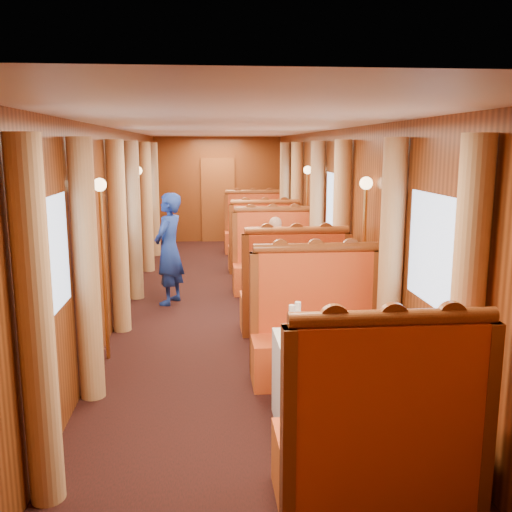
{
  "coord_description": "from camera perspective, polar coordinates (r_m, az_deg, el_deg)",
  "views": [
    {
      "loc": [
        -0.33,
        -7.75,
        2.27
      ],
      "look_at": [
        0.24,
        -1.46,
        1.05
      ],
      "focal_mm": 40.0,
      "sensor_mm": 36.0,
      "label": 1
    }
  ],
  "objects": [
    {
      "name": "floor",
      "position": [
        8.08,
        -2.65,
        -5.4
      ],
      "size": [
        3.0,
        12.0,
        0.01
      ],
      "primitive_type": null,
      "color": "black",
      "rests_on": "ground"
    },
    {
      "name": "ceiling",
      "position": [
        7.76,
        -2.81,
        12.61
      ],
      "size": [
        3.0,
        12.0,
        0.01
      ],
      "primitive_type": null,
      "rotation": [
        3.14,
        0.0,
        0.0
      ],
      "color": "silver",
      "rests_on": "wall_left"
    },
    {
      "name": "wall_far",
      "position": [
        13.8,
        -3.83,
        6.64
      ],
      "size": [
        3.0,
        0.01,
        2.5
      ],
      "primitive_type": null,
      "rotation": [
        1.57,
        0.0,
        0.0
      ],
      "color": "brown",
      "rests_on": "floor"
    },
    {
      "name": "wall_near",
      "position": [
        2.05,
        5.06,
        -18.79
      ],
      "size": [
        3.0,
        0.01,
        2.5
      ],
      "primitive_type": null,
      "rotation": [
        -1.57,
        0.0,
        0.0
      ],
      "color": "brown",
      "rests_on": "floor"
    },
    {
      "name": "wall_left",
      "position": [
        7.91,
        -13.67,
        3.2
      ],
      "size": [
        0.01,
        12.0,
        2.5
      ],
      "primitive_type": null,
      "rotation": [
        1.57,
        0.0,
        1.57
      ],
      "color": "brown",
      "rests_on": "floor"
    },
    {
      "name": "wall_right",
      "position": [
        8.03,
        8.05,
        3.52
      ],
      "size": [
        0.01,
        12.0,
        2.5
      ],
      "primitive_type": null,
      "rotation": [
        1.57,
        0.0,
        -1.57
      ],
      "color": "brown",
      "rests_on": "floor"
    },
    {
      "name": "doorway_far",
      "position": [
        13.79,
        -3.81,
        5.6
      ],
      "size": [
        0.8,
        0.04,
        2.0
      ],
      "primitive_type": "cube",
      "color": "brown",
      "rests_on": "floor"
    },
    {
      "name": "table_near",
      "position": [
        4.78,
        8.53,
        -12.54
      ],
      "size": [
        1.05,
        0.72,
        0.75
      ],
      "primitive_type": "cube",
      "color": "white",
      "rests_on": "floor"
    },
    {
      "name": "banquette_near_fwd",
      "position": [
        3.88,
        12.24,
        -17.72
      ],
      "size": [
        1.3,
        0.55,
        1.34
      ],
      "color": "#B62314",
      "rests_on": "floor"
    },
    {
      "name": "banquette_near_aft",
      "position": [
        5.68,
        6.12,
        -8.08
      ],
      "size": [
        1.3,
        0.55,
        1.34
      ],
      "color": "#B62314",
      "rests_on": "floor"
    },
    {
      "name": "table_mid",
      "position": [
        8.05,
        2.67,
        -2.7
      ],
      "size": [
        1.05,
        0.72,
        0.75
      ],
      "primitive_type": "cube",
      "color": "white",
      "rests_on": "floor"
    },
    {
      "name": "banquette_mid_fwd",
      "position": [
        7.07,
        3.8,
        -4.24
      ],
      "size": [
        1.3,
        0.55,
        1.34
      ],
      "color": "#B62314",
      "rests_on": "floor"
    },
    {
      "name": "banquette_mid_aft",
      "position": [
        9.02,
        1.8,
        -0.89
      ],
      "size": [
        1.3,
        0.55,
        1.34
      ],
      "color": "#B62314",
      "rests_on": "floor"
    },
    {
      "name": "table_far",
      "position": [
        11.46,
        0.29,
        1.39
      ],
      "size": [
        1.05,
        0.72,
        0.75
      ],
      "primitive_type": "cube",
      "color": "white",
      "rests_on": "floor"
    },
    {
      "name": "banquette_far_fwd",
      "position": [
        10.46,
        0.82,
        0.74
      ],
      "size": [
        1.3,
        0.55,
        1.34
      ],
      "color": "#B62314",
      "rests_on": "floor"
    },
    {
      "name": "banquette_far_aft",
      "position": [
        12.45,
        -0.16,
        2.38
      ],
      "size": [
        1.3,
        0.55,
        1.34
      ],
      "color": "#B62314",
      "rests_on": "floor"
    },
    {
      "name": "tea_tray",
      "position": [
        4.55,
        7.94,
        -8.56
      ],
      "size": [
        0.41,
        0.36,
        0.01
      ],
      "primitive_type": "cube",
      "rotation": [
        0.0,
        0.0,
        -0.36
      ],
      "color": "silver",
      "rests_on": "table_near"
    },
    {
      "name": "teapot_left",
      "position": [
        4.48,
        6.99,
        -8.02
      ],
      "size": [
        0.18,
        0.13,
        0.14
      ],
      "primitive_type": null,
      "rotation": [
        0.0,
        0.0,
        -0.03
      ],
      "color": "silver",
      "rests_on": "tea_tray"
    },
    {
      "name": "teapot_right",
      "position": [
        4.53,
        8.87,
        -7.96
      ],
      "size": [
        0.16,
        0.13,
        0.12
      ],
      "primitive_type": null,
      "rotation": [
        0.0,
        0.0,
        -0.09
      ],
      "color": "silver",
      "rests_on": "tea_tray"
    },
    {
      "name": "teapot_back",
      "position": [
        4.67,
        7.09,
        -7.29
      ],
      "size": [
        0.16,
        0.12,
        0.13
      ],
      "primitive_type": null,
      "rotation": [
        0.0,
        0.0,
        0.03
      ],
      "color": "silver",
      "rests_on": "tea_tray"
    },
    {
      "name": "fruit_plate",
      "position": [
        4.62,
        12.86,
        -8.3
      ],
      "size": [
        0.21,
        0.21,
        0.05
      ],
      "rotation": [
        0.0,
        0.0,
        0.24
      ],
      "color": "white",
      "rests_on": "table_near"
    },
    {
      "name": "cup_inboard",
      "position": [
        4.64,
        3.59,
        -6.8
      ],
      "size": [
        0.08,
        0.08,
        0.26
      ],
      "rotation": [
        0.0,
        0.0,
        -0.27
      ],
      "color": "white",
      "rests_on": "table_near"
    },
    {
      "name": "cup_outboard",
      "position": [
        4.73,
        4.18,
        -6.46
      ],
      "size": [
        0.08,
        0.08,
        0.26
      ],
      "rotation": [
        0.0,
        0.0,
        -0.09
      ],
      "color": "white",
      "rests_on": "table_near"
    },
    {
      "name": "rose_vase_mid",
      "position": [
        7.95,
        2.46,
        1.19
      ],
      "size": [
        0.06,
        0.06,
        0.36
      ],
      "rotation": [
        0.0,
        0.0,
        0.35
      ],
      "color": "silver",
      "rests_on": "table_mid"
    },
    {
      "name": "rose_vase_far",
      "position": [
        11.42,
        0.24,
        4.16
      ],
      "size": [
        0.06,
        0.06,
        0.36
      ],
      "rotation": [
        0.0,
        0.0,
        0.38
      ],
      "color": "silver",
      "rests_on": "table_far"
    },
    {
      "name": "window_left_near",
      "position": [
        4.48,
        -20.01,
        -0.26
      ],
      "size": [
        0.01,
        1.2,
        0.9
      ],
      "primitive_type": null,
      "rotation": [
        1.57,
        0.0,
        1.57
      ],
      "color": "#94ADD0",
      "rests_on": "wall_left"
    },
    {
      "name": "curtain_left_near_a",
      "position": [
        3.79,
        -21.16,
        -6.6
      ],
      "size": [
        0.22,
        0.22,
        2.35
      ],
      "primitive_type": "cylinder",
      "color": "tan",
      "rests_on": "floor"
    },
    {
      "name": "curtain_left_near_b",
      "position": [
        5.26,
        -16.59,
        -1.55
      ],
      "size": [
        0.22,
        0.22,
        2.35
      ],
      "primitive_type": "cylinder",
      "color": "tan",
      "rests_on": "floor"
    },
    {
      "name": "window_right_near",
      "position": [
        4.7,
        17.65,
        0.37
      ],
      "size": [
        0.01,
        1.2,
        0.9
      ],
      "primitive_type": null,
      "rotation": [
        1.57,
        0.0,
        -1.57
      ],
      "color": "#94ADD0",
      "rests_on": "wall_right"
    },
    {
      "name": "curtain_right_near_a",
      "position": [
        4.02,
        20.31,
        -5.54
      ],
      "size": [
        0.22,
        0.22,
        2.35
      ],
      "primitive_type": "cylinder",
      "color": "tan",
      "rests_on": "floor"
    },
    {
      "name": "curtain_right_near_b",
      "position": [
        5.43,
        13.3,
        -1.0
      ],
      "size": [
        0.22,
        0.22,
        2.35
      ],
      "primitive_type": "cylinder",
      "color": "tan",
      "rests_on": "floor"
    },
    {
      "name": "window_left_mid",
      "position": [
        7.88,
        -13.63,
        4.64
      ],
      "size": [
        0.01,
        1.2,
        0.9
      ],
      "primitive_type": null,
      "rotation": [
        1.57,
        0.0,
        1.57
      ],
      "color": "#94ADD0",
      "rests_on": "wall_left"
    },
    {
      "name": "curtain_left_mid_a",
      "position": [
        7.14,
        -13.59,
        1.79
      ],
      "size": [
        0.22,
        0.22,
        2.35
      ],
      "primitive_type": "cylinder",
      "color": "tan",
      "rests_on": "floor"
    },
    {
      "name": "curtain_left_mid_b",
      "position": [
        8.67,
        -12.12,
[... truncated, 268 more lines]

